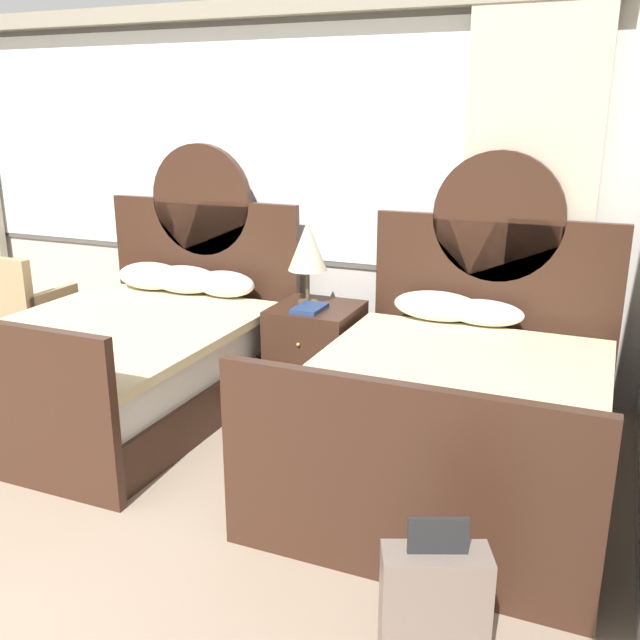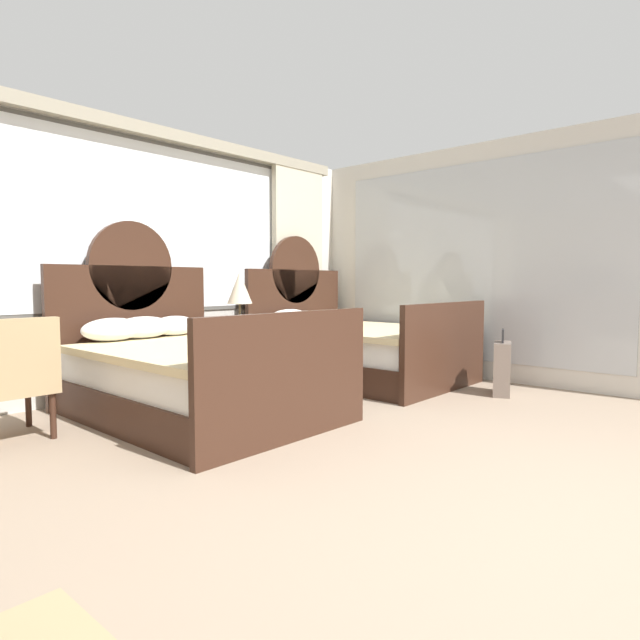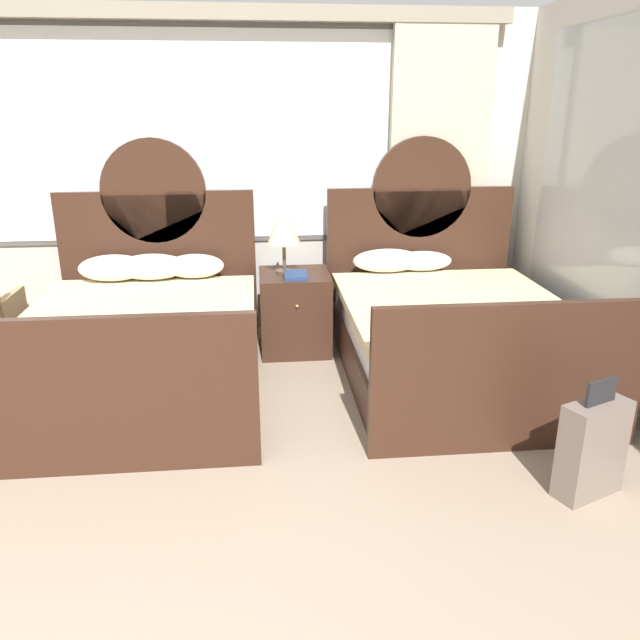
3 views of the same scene
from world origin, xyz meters
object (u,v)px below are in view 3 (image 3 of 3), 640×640
book_on_nightstand (295,275)px  suitcase_on_floor (592,448)px  bed_near_window (144,339)px  nightstand_between_beds (295,312)px  bed_near_mirror (449,330)px  table_lamp_on_nightstand (284,224)px

book_on_nightstand → suitcase_on_floor: bearing=-56.4°
bed_near_window → nightstand_between_beds: bed_near_window is taller
bed_near_mirror → table_lamp_on_nightstand: size_ratio=3.81×
nightstand_between_beds → table_lamp_on_nightstand: 0.73m
bed_near_mirror → table_lamp_on_nightstand: 1.53m
bed_near_window → nightstand_between_beds: (1.12, 0.61, -0.03)m
nightstand_between_beds → table_lamp_on_nightstand: table_lamp_on_nightstand is taller
bed_near_window → book_on_nightstand: bed_near_window is taller
nightstand_between_beds → suitcase_on_floor: suitcase_on_floor is taller
suitcase_on_floor → nightstand_between_beds: bearing=122.2°
table_lamp_on_nightstand → suitcase_on_floor: table_lamp_on_nightstand is taller
suitcase_on_floor → bed_near_window: bearing=147.5°
book_on_nightstand → bed_near_window: bearing=-156.0°
nightstand_between_beds → book_on_nightstand: bearing=-89.3°
table_lamp_on_nightstand → bed_near_mirror: bearing=-29.2°
bed_near_window → suitcase_on_floor: bearing=-32.5°
bed_near_window → nightstand_between_beds: size_ratio=3.35×
table_lamp_on_nightstand → book_on_nightstand: bearing=-62.4°
nightstand_between_beds → book_on_nightstand: book_on_nightstand is taller
book_on_nightstand → suitcase_on_floor: book_on_nightstand is taller
table_lamp_on_nightstand → nightstand_between_beds: bearing=-26.0°
bed_near_window → bed_near_mirror: same height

